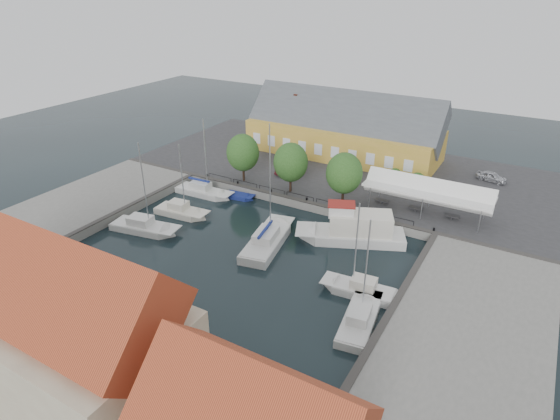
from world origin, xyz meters
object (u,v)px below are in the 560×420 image
Objects in this scene: warehouse at (340,131)px; west_boat_a at (203,193)px; trawler at (355,232)px; launch_nw at (239,197)px; center_sailboat at (267,242)px; east_boat_b at (360,291)px; launch_sw at (72,262)px; tent_canopy at (428,191)px; east_boat_c at (359,321)px; car_red at (289,168)px; west_boat_b at (181,213)px; car_silver at (492,177)px; west_boat_c at (144,228)px.

west_boat_a is at bearing -114.98° from warehouse.
trawler is 16.83m from launch_nw.
east_boat_b is (11.39, -3.06, -0.10)m from center_sailboat.
launch_sw is at bearing -160.19° from east_boat_b.
warehouse is at bearing 140.14° from tent_canopy.
warehouse reaches higher than launch_sw.
center_sailboat is at bearing -41.47° from launch_nw.
launch_nw is at bearing 145.81° from east_boat_c.
tent_canopy reaches higher than car_red.
west_boat_a is at bearing 154.20° from center_sailboat.
west_boat_a is (-26.62, 13.51, 0.01)m from east_boat_c.
center_sailboat is at bearing 40.35° from launch_sw.
west_boat_a is (-9.70, -20.82, -4.16)m from warehouse.
west_boat_b reaches higher than launch_sw.
center_sailboat is 1.42× the size of west_boat_b.
east_boat_c reaches higher than launch_nw.
west_boat_a reaches higher than car_silver.
car_red is 29.98m from launch_sw.
east_boat_b reaches higher than launch_sw.
car_red is at bearing 132.79° from east_boat_b.
west_boat_b is at bearing -96.28° from car_red.
west_boat_b is (1.38, -5.83, -0.01)m from west_boat_a.
west_boat_c is at bearing -162.70° from center_sailboat.
east_boat_c reaches higher than east_boat_b.
launch_sw is at bearing -140.94° from trawler.
east_boat_b reaches higher than launch_nw.
tent_canopy is 3.65× the size of car_silver.
car_silver is 30.98m from east_boat_b.
west_boat_b reaches higher than east_boat_b.
warehouse is 7.45× the size of car_silver.
tent_canopy is 1.31× the size of west_boat_c.
west_boat_a is at bearing 103.33° from west_boat_b.
east_boat_b reaches higher than trawler.
warehouse is 28.23m from west_boat_b.
west_boat_b is at bearing -113.60° from launch_nw.
launch_nw is at bearing 66.40° from west_boat_b.
east_boat_c is (0.32, -20.47, -3.42)m from tent_canopy.
warehouse reaches higher than trawler.
west_boat_c is (-20.73, -9.60, -0.76)m from trawler.
launch_sw is at bearing 153.73° from car_silver.
tent_canopy is 1.45× the size of east_boat_c.
center_sailboat is at bearing -3.81° from west_boat_b.
center_sailboat is 1.24× the size of west_boat_c.
west_boat_b is (-5.77, -15.58, -1.44)m from car_red.
west_boat_b is 7.97m from launch_nw.
tent_canopy is 20.76m from east_boat_c.
car_red is 1.08× the size of launch_nw.
west_boat_a is 4.81m from launch_nw.
center_sailboat is 1.13× the size of trawler.
west_boat_c is 12.97m from launch_nw.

